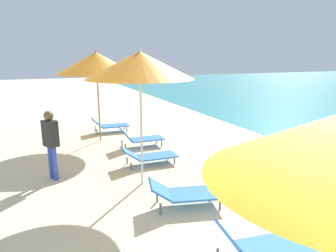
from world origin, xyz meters
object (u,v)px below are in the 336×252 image
umbrella_farthest (96,63)px  umbrella_second (140,65)px  lounger_nearest_shoreside (267,249)px  lounger_farthest_shoreside (110,125)px  lounger_second_inland (185,193)px  lounger_farthest_inland (141,138)px  lounger_second_shoreside (149,155)px  person_walking_near (51,139)px

umbrella_farthest → umbrella_second: bearing=-86.7°
lounger_nearest_shoreside → lounger_farthest_shoreside: size_ratio=1.07×
lounger_second_inland → umbrella_farthest: (-0.65, 5.21, 2.30)m
lounger_nearest_shoreside → lounger_farthest_shoreside: bearing=99.8°
lounger_nearest_shoreside → lounger_farthest_inland: 5.96m
umbrella_second → lounger_second_shoreside: size_ratio=2.01×
lounger_farthest_shoreside → lounger_farthest_inland: (0.50, -2.25, 0.01)m
lounger_second_inland → umbrella_farthest: umbrella_farthest is taller
lounger_nearest_shoreside → lounger_second_inland: size_ratio=0.97×
umbrella_farthest → person_walking_near: 3.65m
umbrella_second → lounger_second_shoreside: (0.54, 1.09, -2.37)m
lounger_second_inland → umbrella_farthest: size_ratio=0.50×
lounger_farthest_shoreside → person_walking_near: size_ratio=0.84×
lounger_second_inland → lounger_farthest_shoreside: size_ratio=1.09×
umbrella_second → lounger_farthest_shoreside: (0.31, 4.91, -2.33)m
umbrella_second → person_walking_near: (-1.82, 1.05, -1.63)m
umbrella_second → lounger_second_inland: bearing=-71.8°
lounger_second_shoreside → lounger_farthest_shoreside: 3.83m
lounger_nearest_shoreside → umbrella_second: size_ratio=0.49×
lounger_nearest_shoreside → lounger_second_shoreside: 4.38m
lounger_second_inland → person_walking_near: size_ratio=0.92×
umbrella_farthest → lounger_farthest_shoreside: bearing=61.8°
umbrella_second → lounger_second_shoreside: umbrella_second is taller
umbrella_second → umbrella_farthest: 3.92m
umbrella_farthest → person_walking_near: size_ratio=1.85×
umbrella_farthest → person_walking_near: (-1.60, -2.87, -1.60)m
lounger_nearest_shoreside → person_walking_near: 5.03m
umbrella_farthest → lounger_farthest_shoreside: (0.54, 1.00, -2.30)m
lounger_second_inland → lounger_farthest_inland: bearing=98.3°
lounger_nearest_shoreside → lounger_farthest_shoreside: (-0.33, 8.21, -0.05)m
umbrella_second → umbrella_farthest: (-0.22, 3.91, -0.03)m
lounger_nearest_shoreside → person_walking_near: size_ratio=0.90×
lounger_second_shoreside → person_walking_near: bearing=-176.8°
umbrella_second → lounger_farthest_shoreside: bearing=86.3°
umbrella_second → lounger_farthest_inland: (0.82, 2.67, -2.32)m
umbrella_second → lounger_farthest_shoreside: size_ratio=2.17×
lounger_second_shoreside → lounger_farthest_inland: (0.28, 1.58, 0.05)m
lounger_second_shoreside → lounger_second_inland: lounger_second_inland is taller
lounger_nearest_shoreside → lounger_second_shoreside: lounger_nearest_shoreside is taller
lounger_farthest_shoreside → umbrella_farthest: bearing=-116.1°
lounger_farthest_shoreside → umbrella_second: bearing=-91.6°
person_walking_near → lounger_farthest_inland: bearing=2.5°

